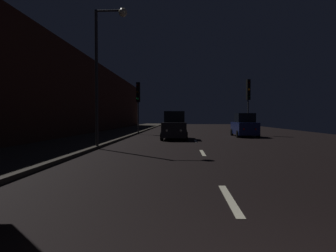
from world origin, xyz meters
The scene contains 9 objects.
ground centered at (0.00, 24.50, -0.01)m, with size 27.37×84.00×0.02m, color black.
sidewalk_left centered at (-7.48, 24.50, 0.07)m, with size 4.40×84.00×0.15m, color #38332B.
building_facade_left centered at (-10.08, 21.00, 3.68)m, with size 0.80×63.00×7.36m, color #472319.
lane_centerline centered at (0.00, 10.07, 0.01)m, with size 0.16×16.04×0.01m.
traffic_light_far_right centered at (5.19, 23.90, 3.77)m, with size 0.37×0.48×5.16m.
traffic_light_far_left centered at (-5.19, 24.54, 3.67)m, with size 0.36×0.48×5.03m.
streetlamp_overhead centered at (-4.93, 11.88, 4.80)m, with size 1.70×0.44×7.24m.
car_approaching_headlights centered at (-1.50, 18.53, 0.96)m, with size 1.92×4.15×2.09m.
car_parked_right_far centered at (4.38, 21.74, 0.91)m, with size 1.83×3.96×1.99m.
Camera 1 is at (-0.95, -2.61, 1.63)m, focal length 30.17 mm.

